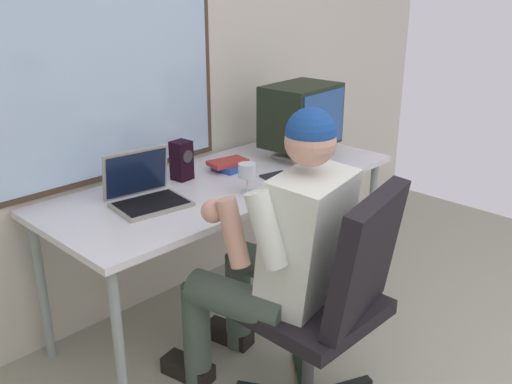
{
  "coord_description": "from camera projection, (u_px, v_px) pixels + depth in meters",
  "views": [
    {
      "loc": [
        -1.51,
        0.08,
        1.69
      ],
      "look_at": [
        0.12,
        1.66,
        0.83
      ],
      "focal_mm": 39.97,
      "sensor_mm": 36.0,
      "label": 1
    }
  ],
  "objects": [
    {
      "name": "office_chair",
      "position": [
        336.0,
        291.0,
        2.18
      ],
      "size": [
        0.61,
        0.61,
        0.99
      ],
      "color": "black",
      "rests_on": "ground"
    },
    {
      "name": "person_seated",
      "position": [
        278.0,
        251.0,
        2.28
      ],
      "size": [
        0.6,
        0.81,
        1.26
      ],
      "color": "#415046",
      "rests_on": "ground"
    },
    {
      "name": "laptop",
      "position": [
        144.0,
        190.0,
        2.51
      ],
      "size": [
        0.35,
        0.31,
        0.23
      ],
      "color": "gray",
      "rests_on": "desk"
    },
    {
      "name": "desk_speaker",
      "position": [
        182.0,
        160.0,
        2.8
      ],
      "size": [
        0.1,
        0.1,
        0.19
      ],
      "color": "black",
      "rests_on": "desk"
    },
    {
      "name": "book_stack",
      "position": [
        229.0,
        165.0,
        2.96
      ],
      "size": [
        0.21,
        0.15,
        0.05
      ],
      "color": "#2549A2",
      "rests_on": "desk"
    },
    {
      "name": "crt_monitor",
      "position": [
        301.0,
        116.0,
        3.11
      ],
      "size": [
        0.43,
        0.33,
        0.4
      ],
      "color": "beige",
      "rests_on": "desk"
    },
    {
      "name": "desk",
      "position": [
        226.0,
        190.0,
        2.84
      ],
      "size": [
        1.84,
        0.75,
        0.75
      ],
      "color": "#8C9897",
      "rests_on": "ground"
    },
    {
      "name": "wine_glass",
      "position": [
        247.0,
        172.0,
        2.62
      ],
      "size": [
        0.08,
        0.08,
        0.14
      ],
      "color": "silver",
      "rests_on": "desk"
    },
    {
      "name": "wall_rear",
      "position": [
        114.0,
        44.0,
        2.67
      ],
      "size": [
        5.26,
        0.08,
        2.8
      ],
      "color": "beige",
      "rests_on": "ground"
    },
    {
      "name": "cd_case",
      "position": [
        278.0,
        177.0,
        2.85
      ],
      "size": [
        0.16,
        0.15,
        0.01
      ],
      "color": "#21252B",
      "rests_on": "desk"
    }
  ]
}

